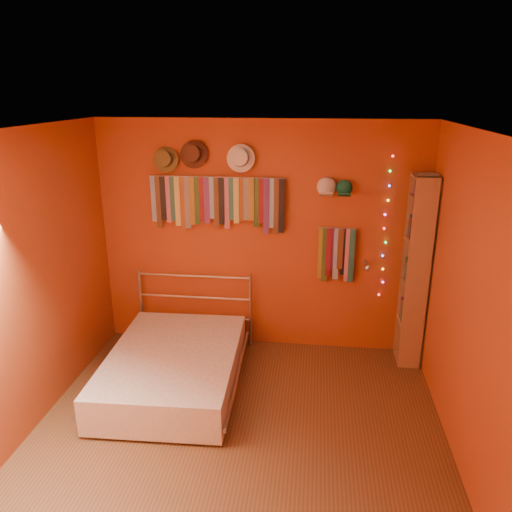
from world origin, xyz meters
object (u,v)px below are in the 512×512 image
at_px(tie_rack, 217,201).
at_px(bookshelf, 420,272).
at_px(reading_lamp, 367,267).
at_px(bed, 174,367).

xyz_separation_m(tie_rack, bookshelf, (2.11, -0.15, -0.64)).
bearing_deg(reading_lamp, tie_rack, 173.84).
relative_size(tie_rack, bookshelf, 0.72).
bearing_deg(tie_rack, reading_lamp, -6.16).
relative_size(tie_rack, bed, 0.80).
bearing_deg(reading_lamp, bed, -157.54).
xyz_separation_m(reading_lamp, bookshelf, (0.53, 0.02, -0.04)).
xyz_separation_m(tie_rack, bed, (-0.27, -0.94, -1.46)).
distance_m(bookshelf, bed, 2.64).
height_order(tie_rack, reading_lamp, tie_rack).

